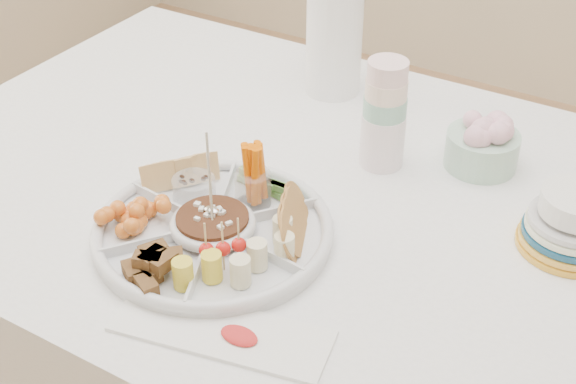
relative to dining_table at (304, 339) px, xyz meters
The scene contains 14 objects.
dining_table is the anchor object (origin of this frame).
party_tray 0.45m from the dining_table, 104.80° to the right, with size 0.38×0.38×0.04m, color silver.
bean_dip 0.46m from the dining_table, 104.80° to the right, with size 0.12×0.12×0.04m, color #3E1D13.
tortillas 0.46m from the dining_table, 67.16° to the right, with size 0.11×0.11×0.06m, color olive, non-canonical shape.
carrot_cucumber 0.45m from the dining_table, 116.56° to the right, with size 0.12×0.12×0.11m, color #EE6400, non-canonical shape.
pita_raisins 0.47m from the dining_table, 141.14° to the right, with size 0.10×0.10×0.06m, color #B28548, non-canonical shape.
cherries 0.52m from the dining_table, 124.18° to the right, with size 0.12×0.12×0.05m, color orange, non-canonical shape.
granola_chunks 0.54m from the dining_table, 101.87° to the right, with size 0.11×0.11×0.05m, color brown, non-canonical shape.
banana_tomato 0.52m from the dining_table, 80.15° to the right, with size 0.10×0.10×0.08m, color #E4CC72, non-canonical shape.
cup_stack 0.51m from the dining_table, 60.14° to the left, with size 0.08×0.08×0.22m, color beige.
thermos 0.64m from the dining_table, 111.22° to the left, with size 0.12×0.12×0.30m, color white.
flower_bowl 0.54m from the dining_table, 43.09° to the left, with size 0.13×0.13×0.10m, color #B7D0BE.
plate_stack 0.62m from the dining_table, ahead, with size 0.17×0.17×0.11m, color #DECD57.
placemat 0.54m from the dining_table, 78.28° to the right, with size 0.31×0.10×0.01m, color white.
Camera 1 is at (0.57, -1.01, 1.56)m, focal length 50.00 mm.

